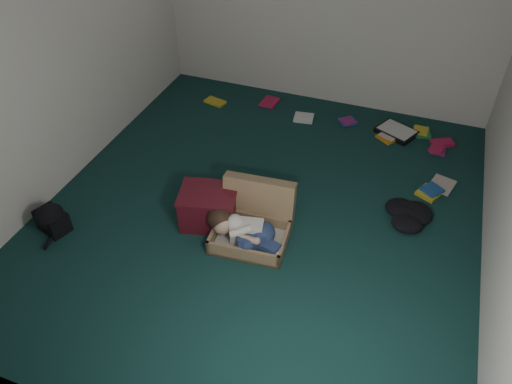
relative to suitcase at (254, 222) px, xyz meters
The scene contains 10 objects.
floor 0.35m from the suitcase, 97.04° to the left, with size 4.50×4.50×0.00m, color #123633.
wall_front 2.25m from the suitcase, 91.15° to the right, with size 4.50×4.50×0.00m, color silver.
wall_left 2.36m from the suitcase, behind, with size 4.50×4.50×0.00m, color silver.
suitcase is the anchor object (origin of this frame).
person 0.18m from the suitcase, 100.66° to the right, with size 0.72×0.34×0.30m.
maroon_bin 0.44m from the suitcase, behind, with size 0.59×0.51×0.35m.
backpack 1.83m from the suitcase, 161.56° to the right, with size 0.36×0.29×0.22m, color black, non-canonical shape.
clothing_pile 1.40m from the suitcase, 28.40° to the left, with size 0.42×0.34×0.13m, color black, non-canonical shape.
paper_tray 2.32m from the suitcase, 64.78° to the left, with size 0.52×0.47×0.06m.
book_scatter 2.01m from the suitcase, 70.94° to the left, with size 3.05×1.41×0.02m.
Camera 1 is at (1.17, -3.33, 3.24)m, focal length 35.00 mm.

